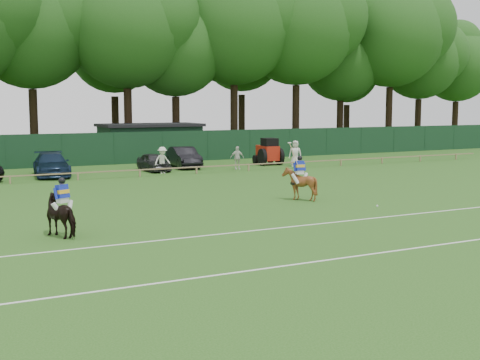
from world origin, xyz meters
TOP-DOWN VIEW (x-y plane):
  - ground at (0.00, 0.00)m, footprint 160.00×160.00m
  - horse_dark at (-7.51, 1.29)m, footprint 1.52×1.98m
  - horse_chestnut at (4.67, 4.69)m, footprint 1.51×1.65m
  - sedan_navy at (-4.00, 20.99)m, footprint 2.72×5.44m
  - hatch_grey at (3.02, 20.93)m, footprint 1.57×3.75m
  - estate_black at (5.85, 22.24)m, footprint 2.14×4.80m
  - spectator_left at (3.03, 19.25)m, footprint 1.24×0.81m
  - spectator_mid at (8.74, 19.26)m, footprint 1.06×0.63m
  - spectator_right at (13.64, 19.19)m, footprint 1.14×1.07m
  - rider_dark at (-7.50, 1.28)m, footprint 0.90×0.59m
  - rider_chestnut at (4.66, 4.67)m, footprint 0.93×0.64m
  - polo_ball at (6.70, 1.26)m, footprint 0.09×0.09m
  - pitch_lines at (0.00, -3.50)m, footprint 60.00×5.10m
  - pitch_rail at (0.00, 18.00)m, footprint 62.10×0.10m
  - perimeter_fence at (0.00, 27.00)m, footprint 92.08×0.08m
  - utility_shed at (6.00, 30.00)m, footprint 8.40×4.40m
  - tree_row at (2.00, 35.00)m, footprint 96.00×12.00m
  - tractor at (12.56, 21.37)m, footprint 1.84×2.59m

SIDE VIEW (x-z plane):
  - ground at x=0.00m, z-range 0.00..0.00m
  - tree_row at x=2.00m, z-range -10.50..10.50m
  - pitch_lines at x=0.00m, z-range 0.00..0.01m
  - polo_ball at x=6.70m, z-range 0.00..0.09m
  - pitch_rail at x=0.00m, z-range 0.20..0.70m
  - hatch_grey at x=3.02m, z-range 0.00..1.27m
  - sedan_navy at x=-4.00m, z-range 0.00..1.52m
  - horse_dark at x=-7.51m, z-range 0.00..1.52m
  - estate_black at x=5.85m, z-range 0.00..1.53m
  - horse_chestnut at x=4.67m, z-range 0.00..1.62m
  - spectator_mid at x=8.74m, z-range 0.00..1.68m
  - spectator_left at x=3.03m, z-range 0.00..1.80m
  - spectator_right at x=13.64m, z-range 0.00..1.95m
  - tractor at x=12.56m, z-range -0.06..2.01m
  - perimeter_fence at x=0.00m, z-range 0.00..2.50m
  - rider_dark at x=-7.50m, z-range 0.76..2.17m
  - utility_shed at x=6.00m, z-range 0.02..3.06m
  - rider_chestnut at x=4.66m, z-range 0.52..2.57m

